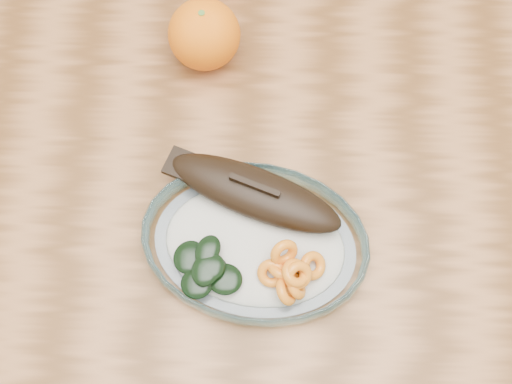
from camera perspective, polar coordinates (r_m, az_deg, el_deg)
ground at (r=1.51m, az=-0.42°, el=-8.04°), size 3.00×3.00×0.00m
dining_table at (r=0.88m, az=-0.70°, el=1.48°), size 1.20×0.80×0.75m
plated_meal at (r=0.73m, az=-0.10°, el=-4.29°), size 0.53×0.53×0.08m
orange_left at (r=0.82m, az=-4.62°, el=13.77°), size 0.09×0.09×0.09m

